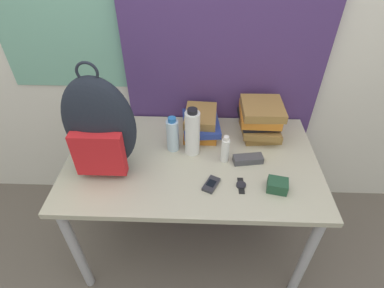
{
  "coord_description": "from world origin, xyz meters",
  "views": [
    {
      "loc": [
        0.04,
        -0.77,
        1.78
      ],
      "look_at": [
        0.0,
        0.38,
        0.82
      ],
      "focal_mm": 28.0,
      "sensor_mm": 36.0,
      "label": 1
    }
  ],
  "objects_px": {
    "camera_pouch": "(277,185)",
    "sunscreen_bottle": "(225,150)",
    "backpack": "(100,128)",
    "sunglasses_case": "(248,159)",
    "book_stack_left": "(201,123)",
    "wristwatch": "(241,185)",
    "book_stack_center": "(260,119)",
    "water_bottle": "(173,135)",
    "cell_phone": "(211,184)",
    "sports_bottle": "(193,133)"
  },
  "relations": [
    {
      "from": "water_bottle",
      "to": "sports_bottle",
      "type": "xyz_separation_m",
      "value": [
        0.1,
        -0.02,
        0.03
      ]
    },
    {
      "from": "book_stack_left",
      "to": "cell_phone",
      "type": "bearing_deg",
      "value": -82.18
    },
    {
      "from": "book_stack_left",
      "to": "sunscreen_bottle",
      "type": "height_order",
      "value": "sunscreen_bottle"
    },
    {
      "from": "book_stack_left",
      "to": "water_bottle",
      "type": "relative_size",
      "value": 1.38
    },
    {
      "from": "book_stack_left",
      "to": "cell_phone",
      "type": "xyz_separation_m",
      "value": [
        0.06,
        -0.41,
        -0.06
      ]
    },
    {
      "from": "sunscreen_bottle",
      "to": "sunglasses_case",
      "type": "bearing_deg",
      "value": -3.65
    },
    {
      "from": "water_bottle",
      "to": "sunscreen_bottle",
      "type": "bearing_deg",
      "value": -17.11
    },
    {
      "from": "backpack",
      "to": "sunscreen_bottle",
      "type": "relative_size",
      "value": 3.59
    },
    {
      "from": "sports_bottle",
      "to": "camera_pouch",
      "type": "xyz_separation_m",
      "value": [
        0.4,
        -0.25,
        -0.1
      ]
    },
    {
      "from": "backpack",
      "to": "sports_bottle",
      "type": "height_order",
      "value": "backpack"
    },
    {
      "from": "sunglasses_case",
      "to": "camera_pouch",
      "type": "xyz_separation_m",
      "value": [
        0.11,
        -0.18,
        0.01
      ]
    },
    {
      "from": "book_stack_center",
      "to": "sports_bottle",
      "type": "xyz_separation_m",
      "value": [
        -0.37,
        -0.17,
        0.03
      ]
    },
    {
      "from": "cell_phone",
      "to": "water_bottle",
      "type": "bearing_deg",
      "value": 127.46
    },
    {
      "from": "cell_phone",
      "to": "camera_pouch",
      "type": "xyz_separation_m",
      "value": [
        0.3,
        -0.01,
        0.02
      ]
    },
    {
      "from": "camera_pouch",
      "to": "wristwatch",
      "type": "xyz_separation_m",
      "value": [
        -0.16,
        0.02,
        -0.02
      ]
    },
    {
      "from": "backpack",
      "to": "water_bottle",
      "type": "xyz_separation_m",
      "value": [
        0.32,
        0.15,
        -0.14
      ]
    },
    {
      "from": "book_stack_left",
      "to": "wristwatch",
      "type": "bearing_deg",
      "value": -64.31
    },
    {
      "from": "sunglasses_case",
      "to": "camera_pouch",
      "type": "height_order",
      "value": "camera_pouch"
    },
    {
      "from": "sports_bottle",
      "to": "wristwatch",
      "type": "bearing_deg",
      "value": -44.98
    },
    {
      "from": "backpack",
      "to": "book_stack_center",
      "type": "xyz_separation_m",
      "value": [
        0.79,
        0.3,
        -0.14
      ]
    },
    {
      "from": "camera_pouch",
      "to": "sunglasses_case",
      "type": "bearing_deg",
      "value": 121.66
    },
    {
      "from": "backpack",
      "to": "book_stack_center",
      "type": "distance_m",
      "value": 0.86
    },
    {
      "from": "backpack",
      "to": "sunscreen_bottle",
      "type": "distance_m",
      "value": 0.61
    },
    {
      "from": "sports_bottle",
      "to": "wristwatch",
      "type": "xyz_separation_m",
      "value": [
        0.24,
        -0.24,
        -0.12
      ]
    },
    {
      "from": "backpack",
      "to": "camera_pouch",
      "type": "height_order",
      "value": "backpack"
    },
    {
      "from": "cell_phone",
      "to": "camera_pouch",
      "type": "distance_m",
      "value": 0.31
    },
    {
      "from": "camera_pouch",
      "to": "wristwatch",
      "type": "distance_m",
      "value": 0.17
    },
    {
      "from": "book_stack_center",
      "to": "cell_phone",
      "type": "bearing_deg",
      "value": -123.6
    },
    {
      "from": "book_stack_center",
      "to": "sports_bottle",
      "type": "height_order",
      "value": "sports_bottle"
    },
    {
      "from": "book_stack_left",
      "to": "sports_bottle",
      "type": "relative_size",
      "value": 1.03
    },
    {
      "from": "book_stack_left",
      "to": "camera_pouch",
      "type": "bearing_deg",
      "value": -49.73
    },
    {
      "from": "sunscreen_bottle",
      "to": "camera_pouch",
      "type": "bearing_deg",
      "value": -39.44
    },
    {
      "from": "sports_bottle",
      "to": "cell_phone",
      "type": "distance_m",
      "value": 0.28
    },
    {
      "from": "camera_pouch",
      "to": "sunscreen_bottle",
      "type": "bearing_deg",
      "value": 140.56
    },
    {
      "from": "water_bottle",
      "to": "sunglasses_case",
      "type": "bearing_deg",
      "value": -13.12
    },
    {
      "from": "water_bottle",
      "to": "sunglasses_case",
      "type": "height_order",
      "value": "water_bottle"
    },
    {
      "from": "backpack",
      "to": "camera_pouch",
      "type": "bearing_deg",
      "value": -9.02
    },
    {
      "from": "sports_bottle",
      "to": "sunscreen_bottle",
      "type": "xyz_separation_m",
      "value": [
        0.17,
        -0.06,
        -0.06
      ]
    },
    {
      "from": "camera_pouch",
      "to": "wristwatch",
      "type": "bearing_deg",
      "value": 174.43
    },
    {
      "from": "sunglasses_case",
      "to": "sunscreen_bottle",
      "type": "bearing_deg",
      "value": 176.35
    },
    {
      "from": "sunscreen_bottle",
      "to": "camera_pouch",
      "type": "height_order",
      "value": "sunscreen_bottle"
    },
    {
      "from": "backpack",
      "to": "sunglasses_case",
      "type": "xyz_separation_m",
      "value": [
        0.71,
        0.05,
        -0.22
      ]
    },
    {
      "from": "water_bottle",
      "to": "camera_pouch",
      "type": "distance_m",
      "value": 0.58
    },
    {
      "from": "cell_phone",
      "to": "sunglasses_case",
      "type": "distance_m",
      "value": 0.26
    },
    {
      "from": "sunscreen_bottle",
      "to": "backpack",
      "type": "bearing_deg",
      "value": -173.95
    },
    {
      "from": "book_stack_center",
      "to": "water_bottle",
      "type": "height_order",
      "value": "same"
    },
    {
      "from": "sunglasses_case",
      "to": "book_stack_left",
      "type": "bearing_deg",
      "value": 135.66
    },
    {
      "from": "book_stack_left",
      "to": "wristwatch",
      "type": "relative_size",
      "value": 2.77
    },
    {
      "from": "book_stack_center",
      "to": "wristwatch",
      "type": "bearing_deg",
      "value": -108.03
    },
    {
      "from": "book_stack_center",
      "to": "wristwatch",
      "type": "relative_size",
      "value": 2.74
    }
  ]
}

